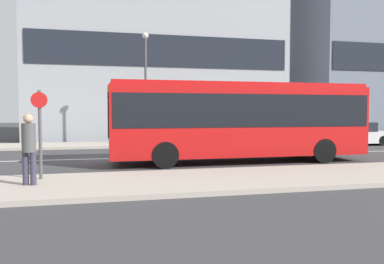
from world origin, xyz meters
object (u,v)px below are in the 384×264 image
object	(u,v)px
city_bus	(238,117)
street_lamp	(146,76)
pedestrian_near_stop	(29,144)
parked_car_0	(352,134)
bus_stop_sign	(40,127)

from	to	relation	value
city_bus	street_lamp	xyz separation A→B (m)	(-2.89, 7.60, 2.30)
pedestrian_near_stop	street_lamp	world-z (taller)	street_lamp
city_bus	parked_car_0	size ratio (longest dim) A/B	2.24
bus_stop_sign	pedestrian_near_stop	bearing A→B (deg)	-99.48
street_lamp	parked_car_0	bearing A→B (deg)	-8.93
street_lamp	bus_stop_sign	bearing A→B (deg)	-110.72
parked_car_0	city_bus	bearing A→B (deg)	-149.05
bus_stop_sign	street_lamp	world-z (taller)	street_lamp
parked_car_0	pedestrian_near_stop	xyz separation A→B (m)	(-16.56, -9.69, 0.52)
city_bus	parked_car_0	xyz separation A→B (m)	(9.45, 5.67, -1.15)
parked_car_0	pedestrian_near_stop	size ratio (longest dim) A/B	2.49
pedestrian_near_stop	parked_car_0	bearing A→B (deg)	-134.07
parked_car_0	street_lamp	xyz separation A→B (m)	(-12.34, 1.94, 3.45)
city_bus	bus_stop_sign	world-z (taller)	city_bus
bus_stop_sign	street_lamp	size ratio (longest dim) A/B	0.38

